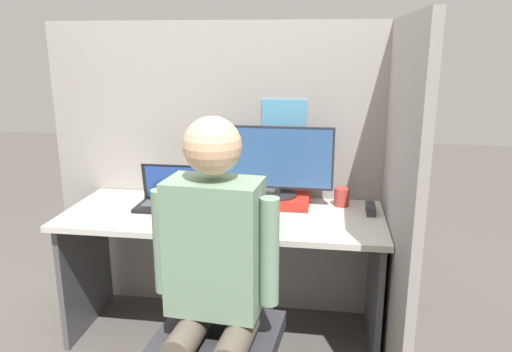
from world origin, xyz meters
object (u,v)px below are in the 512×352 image
Objects in this scene: stapler at (370,209)px; office_chair at (220,311)px; monitor at (278,161)px; coffee_mug at (342,197)px; carrot_toy at (231,224)px; laptop at (170,199)px; person at (213,269)px; paper_box at (277,200)px.

office_chair is at bearing -130.08° from stapler.
office_chair is (-0.14, -0.81, -0.43)m from monitor.
carrot_toy is at bearing -140.97° from coffee_mug.
coffee_mug reaches higher than carrot_toy.
carrot_toy is 0.48m from office_chair.
stapler is (0.49, -0.06, -0.22)m from monitor.
coffee_mug is (0.91, 0.16, 0.00)m from laptop.
person reaches higher than coffee_mug.
office_chair is (-0.63, -0.75, -0.21)m from stapler.
person is at bearing -97.64° from monitor.
coffee_mug is (0.47, 1.00, -0.02)m from person.
person is (0.43, -0.84, 0.02)m from laptop.
monitor is at bearing 80.09° from office_chair.
paper_box is 0.22m from monitor.
paper_box is at bearing -172.92° from coffee_mug.
monitor is 0.93m from office_chair.
paper_box is 2.86× the size of carrot_toy.
person reaches higher than carrot_toy.
laptop reaches higher than stapler.
laptop is at bearing 145.01° from carrot_toy.
person is 13.69× the size of coffee_mug.
paper_box is 0.26× the size of person.
laptop is at bearing -168.13° from monitor.
paper_box reaches higher than stapler.
carrot_toy is at bearing -34.99° from laptop.
coffee_mug is at bearing 7.08° from paper_box.
stapler is at bearing 55.42° from person.
laptop reaches higher than carrot_toy.
office_chair reaches higher than coffee_mug.
person reaches higher than laptop.
monitor is at bearing -173.37° from coffee_mug.
stapler is at bearing -7.09° from monitor.
paper_box is 0.35m from coffee_mug.
office_chair reaches higher than laptop.
monitor is 0.48m from carrot_toy.
person reaches higher than office_chair.
stapler is 1.01m from office_chair.
laptop is 2.81× the size of carrot_toy.
office_chair reaches higher than carrot_toy.
laptop is 0.95m from person.
office_chair is at bearing 95.16° from person.
person is (-0.13, -0.96, 0.04)m from paper_box.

